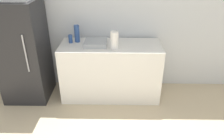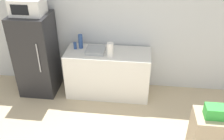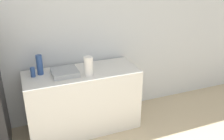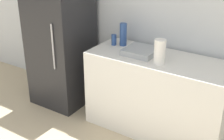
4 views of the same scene
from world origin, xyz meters
The scene contains 7 objects.
wall_back centered at (0.00, 2.89, 1.30)m, with size 8.00×0.06×2.60m, color silver.
refrigerator centered at (-1.40, 2.47, 0.78)m, with size 0.67×0.67×1.56m.
counter centered at (-0.06, 2.51, 0.45)m, with size 1.55×0.63×0.89m, color silver.
sink_basin centered at (-0.28, 2.50, 0.92)m, with size 0.34×0.34×0.06m, color #9EA3A8.
bottle_tall centered at (-0.58, 2.62, 1.03)m, with size 0.08×0.08×0.26m, color #2D4C8C.
bottle_short centered at (-0.68, 2.58, 0.96)m, with size 0.06×0.06×0.13m, color #2D4C8C.
paper_towel_roll centered at (0.00, 2.36, 1.02)m, with size 0.12×0.12×0.25m, color white.
Camera 1 is at (0.02, -0.59, 2.12)m, focal length 35.00 mm.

